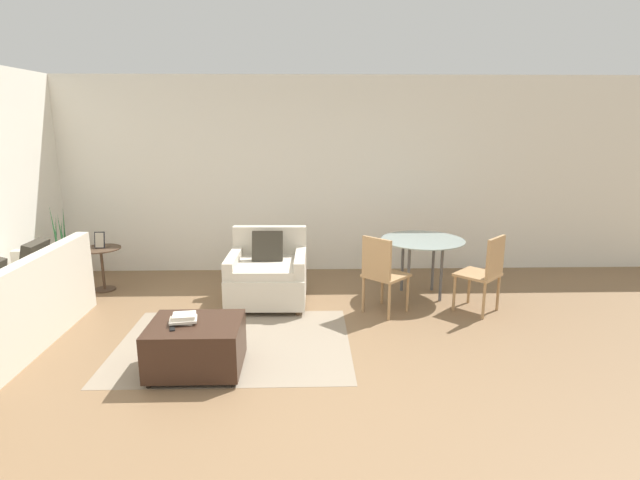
{
  "coord_description": "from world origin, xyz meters",
  "views": [
    {
      "loc": [
        0.11,
        -3.72,
        2.14
      ],
      "look_at": [
        0.27,
        2.07,
        0.75
      ],
      "focal_mm": 28.0,
      "sensor_mm": 36.0,
      "label": 1
    }
  ],
  "objects_px": {
    "couch": "(11,312)",
    "ottoman": "(196,345)",
    "book_stack": "(184,318)",
    "tv_remote_primary": "(172,328)",
    "potted_plant": "(65,273)",
    "dining_chair_near_left": "(382,270)",
    "picture_frame": "(100,240)",
    "side_table": "(102,260)",
    "armchair": "(268,275)",
    "dining_chair_near_right": "(486,269)",
    "dining_table": "(422,246)"
  },
  "relations": [
    {
      "from": "couch",
      "to": "ottoman",
      "type": "distance_m",
      "value": 2.05
    },
    {
      "from": "book_stack",
      "to": "tv_remote_primary",
      "type": "xyz_separation_m",
      "value": [
        -0.07,
        -0.12,
        -0.03
      ]
    },
    {
      "from": "book_stack",
      "to": "potted_plant",
      "type": "relative_size",
      "value": 0.22
    },
    {
      "from": "dining_chair_near_left",
      "to": "picture_frame",
      "type": "bearing_deg",
      "value": 165.36
    },
    {
      "from": "side_table",
      "to": "armchair",
      "type": "bearing_deg",
      "value": -12.58
    },
    {
      "from": "side_table",
      "to": "dining_chair_near_left",
      "type": "height_order",
      "value": "dining_chair_near_left"
    },
    {
      "from": "book_stack",
      "to": "dining_chair_near_left",
      "type": "xyz_separation_m",
      "value": [
        1.9,
        1.27,
        0.03
      ]
    },
    {
      "from": "book_stack",
      "to": "tv_remote_primary",
      "type": "distance_m",
      "value": 0.14
    },
    {
      "from": "dining_chair_near_right",
      "to": "book_stack",
      "type": "bearing_deg",
      "value": -157.44
    },
    {
      "from": "tv_remote_primary",
      "to": "dining_chair_near_right",
      "type": "relative_size",
      "value": 0.16
    },
    {
      "from": "armchair",
      "to": "potted_plant",
      "type": "bearing_deg",
      "value": 169.0
    },
    {
      "from": "ottoman",
      "to": "dining_chair_near_right",
      "type": "xyz_separation_m",
      "value": [
        2.97,
        1.29,
        0.27
      ]
    },
    {
      "from": "ottoman",
      "to": "book_stack",
      "type": "bearing_deg",
      "value": 172.02
    },
    {
      "from": "potted_plant",
      "to": "picture_frame",
      "type": "distance_m",
      "value": 0.67
    },
    {
      "from": "ottoman",
      "to": "picture_frame",
      "type": "height_order",
      "value": "picture_frame"
    },
    {
      "from": "dining_chair_near_left",
      "to": "dining_chair_near_right",
      "type": "height_order",
      "value": "same"
    },
    {
      "from": "book_stack",
      "to": "side_table",
      "type": "height_order",
      "value": "side_table"
    },
    {
      "from": "ottoman",
      "to": "book_stack",
      "type": "relative_size",
      "value": 3.11
    },
    {
      "from": "side_table",
      "to": "dining_chair_near_left",
      "type": "xyz_separation_m",
      "value": [
        3.46,
        -0.9,
        0.12
      ]
    },
    {
      "from": "armchair",
      "to": "picture_frame",
      "type": "bearing_deg",
      "value": 167.42
    },
    {
      "from": "tv_remote_primary",
      "to": "dining_table",
      "type": "height_order",
      "value": "dining_table"
    },
    {
      "from": "tv_remote_primary",
      "to": "potted_plant",
      "type": "distance_m",
      "value": 3.08
    },
    {
      "from": "dining_chair_near_left",
      "to": "ottoman",
      "type": "bearing_deg",
      "value": -144.42
    },
    {
      "from": "side_table",
      "to": "picture_frame",
      "type": "xyz_separation_m",
      "value": [
        0.0,
        0.0,
        0.27
      ]
    },
    {
      "from": "potted_plant",
      "to": "dining_table",
      "type": "bearing_deg",
      "value": -4.45
    },
    {
      "from": "book_stack",
      "to": "side_table",
      "type": "relative_size",
      "value": 0.45
    },
    {
      "from": "picture_frame",
      "to": "dining_chair_near_left",
      "type": "bearing_deg",
      "value": -14.64
    },
    {
      "from": "couch",
      "to": "book_stack",
      "type": "height_order",
      "value": "couch"
    },
    {
      "from": "tv_remote_primary",
      "to": "potted_plant",
      "type": "xyz_separation_m",
      "value": [
        -2.0,
        2.33,
        -0.23
      ]
    },
    {
      "from": "armchair",
      "to": "dining_chair_near_right",
      "type": "distance_m",
      "value": 2.52
    },
    {
      "from": "dining_chair_near_right",
      "to": "ottoman",
      "type": "bearing_deg",
      "value": -156.57
    },
    {
      "from": "ottoman",
      "to": "side_table",
      "type": "bearing_deg",
      "value": 127.13
    },
    {
      "from": "picture_frame",
      "to": "dining_chair_near_left",
      "type": "height_order",
      "value": "dining_chair_near_left"
    },
    {
      "from": "dining_table",
      "to": "dining_chair_near_right",
      "type": "height_order",
      "value": "dining_chair_near_right"
    },
    {
      "from": "couch",
      "to": "dining_chair_near_left",
      "type": "bearing_deg",
      "value": 9.56
    },
    {
      "from": "tv_remote_primary",
      "to": "picture_frame",
      "type": "height_order",
      "value": "picture_frame"
    },
    {
      "from": "couch",
      "to": "side_table",
      "type": "height_order",
      "value": "couch"
    },
    {
      "from": "armchair",
      "to": "dining_chair_near_right",
      "type": "xyz_separation_m",
      "value": [
        2.48,
        -0.42,
        0.18
      ]
    },
    {
      "from": "side_table",
      "to": "couch",
      "type": "bearing_deg",
      "value": -100.46
    },
    {
      "from": "picture_frame",
      "to": "dining_chair_near_right",
      "type": "relative_size",
      "value": 0.23
    },
    {
      "from": "picture_frame",
      "to": "dining_chair_near_left",
      "type": "relative_size",
      "value": 0.23
    },
    {
      "from": "armchair",
      "to": "potted_plant",
      "type": "height_order",
      "value": "potted_plant"
    },
    {
      "from": "couch",
      "to": "side_table",
      "type": "xyz_separation_m",
      "value": [
        0.28,
        1.53,
        0.09
      ]
    },
    {
      "from": "dining_chair_near_left",
      "to": "side_table",
      "type": "bearing_deg",
      "value": 165.36
    },
    {
      "from": "ottoman",
      "to": "dining_table",
      "type": "xyz_separation_m",
      "value": [
        2.39,
        1.87,
        0.39
      ]
    },
    {
      "from": "book_stack",
      "to": "dining_table",
      "type": "relative_size",
      "value": 0.25
    },
    {
      "from": "armchair",
      "to": "tv_remote_primary",
      "type": "relative_size",
      "value": 6.83
    },
    {
      "from": "couch",
      "to": "book_stack",
      "type": "distance_m",
      "value": 1.96
    },
    {
      "from": "couch",
      "to": "armchair",
      "type": "xyz_separation_m",
      "value": [
        2.44,
        1.05,
        0.03
      ]
    },
    {
      "from": "ottoman",
      "to": "dining_chair_near_left",
      "type": "height_order",
      "value": "dining_chair_near_left"
    }
  ]
}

